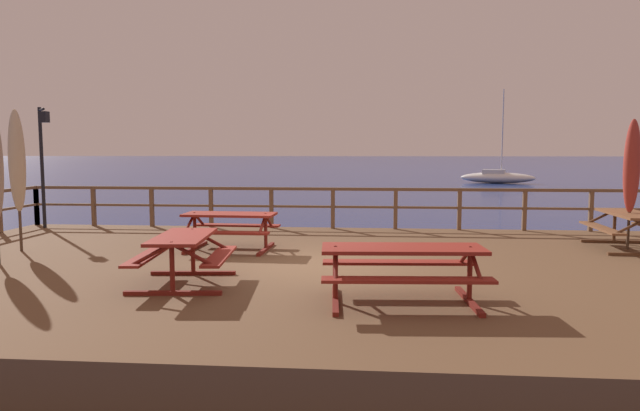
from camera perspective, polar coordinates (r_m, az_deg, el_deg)
ground_plane at (r=10.38m, az=-0.35°, el=-9.23°), size 600.00×600.00×0.00m
wooden_deck at (r=10.30m, az=-0.35°, el=-7.62°), size 16.83×9.83×0.60m
railing_waterside_far at (r=14.84m, az=1.32°, el=0.50°), size 16.63×0.10×1.09m
picnic_table_front_right at (r=13.37m, az=28.99°, el=-1.53°), size 1.49×2.04×0.78m
picnic_table_mid_right at (r=11.78m, az=-9.16°, el=-1.79°), size 1.92×1.46×0.78m
picnic_table_back_right at (r=7.66m, az=8.40°, el=-5.66°), size 2.25×1.54×0.78m
picnic_table_back_left at (r=8.86m, az=-13.76°, el=-4.32°), size 1.54×1.80×0.78m
patio_umbrella_short_back at (r=13.30m, az=29.15°, el=3.46°), size 0.32×0.32×2.71m
patio_umbrella_tall_back_left at (r=12.92m, az=-28.46°, el=3.96°), size 0.32×0.32×2.89m
lamp_post_hooked at (r=16.43m, az=-26.39°, el=5.20°), size 0.51×0.56×3.20m
sailboat_distant at (r=48.98m, az=17.59°, el=2.78°), size 6.23×3.39×7.72m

